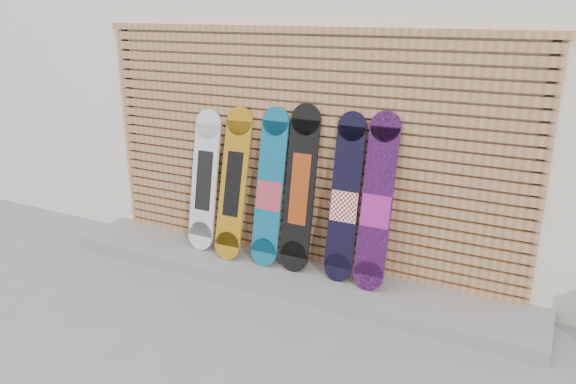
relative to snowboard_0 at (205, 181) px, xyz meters
name	(u,v)px	position (x,y,z in m)	size (l,w,h in m)	color
ground	(265,317)	(1.12, -0.79, -0.81)	(80.00, 80.00, 0.00)	gray
building	(439,63)	(1.62, 2.71, 0.99)	(12.00, 5.00, 3.60)	silver
concrete_step	(286,274)	(0.97, -0.11, -0.75)	(4.60, 0.70, 0.12)	gray
slat_wall	(300,149)	(0.97, 0.18, 0.40)	(4.26, 0.08, 2.29)	#A87046
snowboard_0	(205,181)	(0.00, 0.00, 0.00)	(0.29, 0.30, 1.39)	silver
snowboard_1	(233,184)	(0.36, -0.04, 0.03)	(0.28, 0.38, 1.44)	#A87112
snowboard_2	(270,189)	(0.75, -0.02, 0.03)	(0.27, 0.34, 1.47)	#0D5A7E
snowboard_3	(300,189)	(1.05, 0.00, 0.07)	(0.29, 0.31, 1.52)	black
snowboard_4	(345,199)	(1.49, 0.00, 0.04)	(0.26, 0.31, 1.49)	black
snowboard_5	(377,204)	(1.79, -0.02, 0.06)	(0.27, 0.34, 1.52)	black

